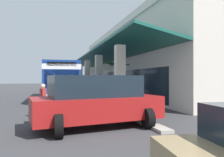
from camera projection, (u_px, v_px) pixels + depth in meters
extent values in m
plane|color=#38383A|center=(125.00, 95.00, 24.95)|extent=(120.00, 120.00, 0.00)
cube|color=#9E998E|center=(85.00, 95.00, 24.13)|extent=(35.04, 0.50, 0.12)
cube|color=beige|center=(164.00, 65.00, 26.78)|extent=(29.20, 13.14, 6.96)
cube|color=silver|center=(164.00, 34.00, 26.78)|extent=(29.50, 13.44, 0.60)
cube|color=beige|center=(75.00, 78.00, 35.42)|extent=(0.55, 0.55, 3.83)
cube|color=beige|center=(80.00, 78.00, 29.80)|extent=(0.55, 0.55, 3.83)
cube|color=beige|center=(87.00, 78.00, 24.19)|extent=(0.55, 0.55, 3.83)
cube|color=beige|center=(99.00, 78.00, 18.57)|extent=(0.55, 0.55, 3.83)
cube|color=beige|center=(120.00, 77.00, 12.95)|extent=(0.55, 0.55, 3.83)
cube|color=#19594C|center=(99.00, 58.00, 24.55)|extent=(29.20, 3.16, 0.82)
cube|color=#19232D|center=(113.00, 82.00, 25.00)|extent=(24.53, 0.08, 2.40)
cube|color=navy|center=(59.00, 80.00, 19.85)|extent=(11.02, 2.64, 2.75)
cube|color=white|center=(59.00, 70.00, 19.85)|extent=(11.04, 2.66, 0.36)
cube|color=#19232D|center=(59.00, 77.00, 20.14)|extent=(9.26, 2.66, 0.90)
cube|color=#19232D|center=(62.00, 79.00, 14.58)|extent=(0.08, 2.24, 1.20)
cube|color=black|center=(62.00, 64.00, 14.57)|extent=(0.08, 1.94, 0.28)
cube|color=black|center=(62.00, 100.00, 14.45)|extent=(0.22, 2.45, 0.24)
cube|color=silver|center=(76.00, 95.00, 14.77)|extent=(0.06, 0.24, 0.16)
cube|color=silver|center=(48.00, 95.00, 14.29)|extent=(0.06, 0.24, 0.16)
cube|color=silver|center=(59.00, 64.00, 21.30)|extent=(2.41, 1.80, 0.24)
cylinder|color=black|center=(78.00, 96.00, 16.69)|extent=(1.00, 0.30, 1.00)
cylinder|color=black|center=(43.00, 97.00, 16.01)|extent=(1.00, 0.30, 1.00)
cylinder|color=black|center=(71.00, 91.00, 23.16)|extent=(1.00, 0.30, 1.00)
cylinder|color=black|center=(45.00, 92.00, 22.48)|extent=(1.00, 0.30, 1.00)
cube|color=maroon|center=(97.00, 108.00, 8.32)|extent=(2.62, 5.03, 0.84)
cube|color=#19232D|center=(95.00, 86.00, 8.28)|extent=(2.17, 3.48, 0.80)
cylinder|color=black|center=(124.00, 111.00, 9.88)|extent=(0.76, 0.26, 0.76)
cylinder|color=black|center=(148.00, 118.00, 8.10)|extent=(0.76, 0.26, 0.76)
cylinder|color=black|center=(49.00, 116.00, 8.55)|extent=(0.76, 0.26, 0.76)
cylinder|color=black|center=(59.00, 126.00, 6.77)|extent=(0.76, 0.26, 0.76)
cylinder|color=#726651|center=(40.00, 110.00, 10.05)|extent=(0.16, 0.16, 0.80)
cylinder|color=#726651|center=(46.00, 109.00, 10.35)|extent=(0.16, 0.16, 0.80)
cube|color=#B23333|center=(43.00, 95.00, 10.20)|extent=(0.50, 0.32, 0.60)
sphere|color=beige|center=(43.00, 86.00, 10.20)|extent=(0.22, 0.22, 0.22)
cylinder|color=#B23333|center=(43.00, 95.00, 9.93)|extent=(0.09, 0.09, 0.54)
cylinder|color=#B23333|center=(43.00, 94.00, 10.48)|extent=(0.09, 0.09, 0.54)
cube|color=brown|center=(116.00, 100.00, 16.41)|extent=(0.84, 0.84, 0.52)
cylinder|color=#332319|center=(116.00, 96.00, 16.41)|extent=(0.71, 0.71, 0.02)
cylinder|color=brown|center=(116.00, 81.00, 16.41)|extent=(0.16, 0.16, 2.28)
ellipsoid|color=#195123|center=(116.00, 62.00, 16.05)|extent=(0.75, 0.40, 0.17)
ellipsoid|color=#195123|center=(123.00, 64.00, 16.28)|extent=(0.71, 1.05, 0.14)
ellipsoid|color=#195123|center=(116.00, 63.00, 16.84)|extent=(0.88, 0.53, 0.19)
ellipsoid|color=#195123|center=(112.00, 65.00, 16.65)|extent=(0.73, 0.56, 0.14)
ellipsoid|color=#195123|center=(111.00, 63.00, 16.13)|extent=(0.53, 0.91, 0.18)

